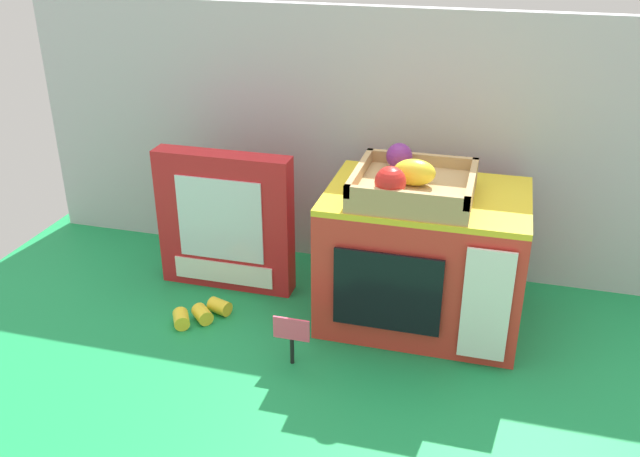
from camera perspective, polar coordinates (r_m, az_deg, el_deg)
ground_plane at (r=1.51m, az=1.66°, el=-6.24°), size 1.70×1.70×0.00m
display_back_panel at (r=1.59m, az=3.75°, el=7.16°), size 1.61×0.03×0.60m
toy_microwave at (r=1.41m, az=8.48°, el=-2.44°), size 0.39×0.29×0.28m
food_groups_crate at (r=1.32m, az=7.50°, el=3.65°), size 0.22×0.22×0.09m
cookie_set_box at (r=1.53m, az=-7.84°, el=0.56°), size 0.30×0.06×0.31m
price_sign at (r=1.30m, az=-2.37°, el=-8.67°), size 0.07×0.01×0.10m
loose_toy_banana at (r=1.47m, az=-9.77°, el=-6.90°), size 0.11×0.12×0.03m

